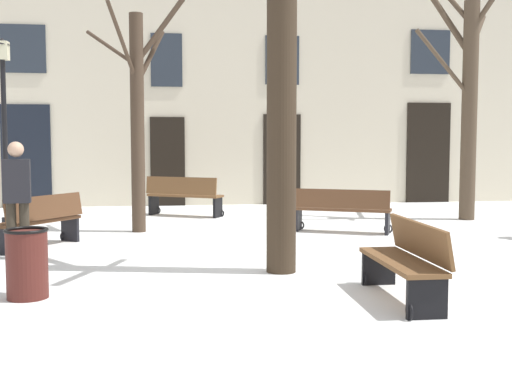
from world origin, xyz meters
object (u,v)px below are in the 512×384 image
(litter_bin, at_px, (27,263))
(bench_facing_shops, at_px, (342,209))
(tree_foreground, at_px, (138,112))
(tree_near_facade, at_px, (468,95))
(streetlamp, at_px, (4,112))
(bench_back_to_back_left, at_px, (406,260))
(bench_near_center_tree, at_px, (40,220))
(tree_center, at_px, (281,49))
(bench_back_to_back_right, at_px, (184,195))
(person_strolling, at_px, (17,194))

(litter_bin, height_order, bench_facing_shops, bench_facing_shops)
(tree_foreground, relative_size, tree_near_facade, 0.80)
(streetlamp, relative_size, bench_back_to_back_left, 2.25)
(bench_near_center_tree, bearing_deg, tree_foreground, 172.73)
(tree_near_facade, bearing_deg, tree_center, -135.18)
(tree_foreground, relative_size, streetlamp, 1.19)
(tree_center, distance_m, litter_bin, 4.06)
(streetlamp, relative_size, litter_bin, 4.86)
(litter_bin, xyz_separation_m, bench_back_to_back_left, (4.09, -0.64, 0.05))
(tree_near_facade, xyz_separation_m, bench_back_to_back_left, (-3.95, -6.69, -2.29))
(tree_foreground, relative_size, bench_back_to_back_right, 2.51)
(tree_center, xyz_separation_m, bench_facing_shops, (1.77, 3.37, -2.47))
(tree_foreground, distance_m, litter_bin, 5.50)
(bench_facing_shops, relative_size, bench_back_to_back_right, 1.04)
(tree_center, bearing_deg, bench_near_center_tree, 146.37)
(bench_back_to_back_right, height_order, person_strolling, person_strolling)
(tree_foreground, height_order, litter_bin, tree_foreground)
(tree_near_facade, distance_m, streetlamp, 9.73)
(tree_near_facade, xyz_separation_m, bench_facing_shops, (-3.27, -1.64, -2.29))
(bench_back_to_back_left, bearing_deg, tree_center, -146.45)
(litter_bin, bearing_deg, tree_center, 19.29)
(tree_foreground, relative_size, tree_center, 0.81)
(litter_bin, bearing_deg, person_strolling, 104.82)
(bench_near_center_tree, distance_m, person_strolling, 1.07)
(streetlamp, relative_size, person_strolling, 2.18)
(bench_facing_shops, height_order, bench_near_center_tree, bench_near_center_tree)
(bench_facing_shops, relative_size, bench_back_to_back_left, 1.11)
(litter_bin, bearing_deg, tree_near_facade, 36.98)
(tree_center, bearing_deg, bench_back_to_back_right, 99.97)
(tree_foreground, distance_m, bench_back_to_back_right, 3.12)
(streetlamp, bearing_deg, bench_back_to_back_left, -49.19)
(tree_near_facade, relative_size, bench_facing_shops, 3.01)
(bench_back_to_back_left, height_order, person_strolling, person_strolling)
(streetlamp, distance_m, bench_back_to_back_right, 4.24)
(bench_near_center_tree, bearing_deg, person_strolling, 27.50)
(tree_foreground, xyz_separation_m, person_strolling, (-1.64, -2.61, -1.31))
(tree_center, bearing_deg, streetlamp, 133.14)
(tree_foreground, xyz_separation_m, bench_facing_shops, (3.79, -0.66, -1.83))
(litter_bin, relative_size, person_strolling, 0.45)
(streetlamp, xyz_separation_m, litter_bin, (1.68, -6.05, -1.91))
(bench_near_center_tree, bearing_deg, bench_back_to_back_right, -175.73)
(tree_near_facade, distance_m, bench_back_to_back_left, 8.10)
(streetlamp, relative_size, bench_near_center_tree, 2.40)
(person_strolling, bearing_deg, bench_back_to_back_right, 55.42)
(bench_facing_shops, bearing_deg, person_strolling, 44.80)
(bench_back_to_back_left, bearing_deg, person_strolling, -122.50)
(bench_back_to_back_left, distance_m, bench_near_center_tree, 6.14)
(tree_foreground, height_order, tree_center, tree_center)
(tree_center, bearing_deg, tree_foreground, 116.67)
(bench_back_to_back_right, bearing_deg, bench_near_center_tree, 88.75)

